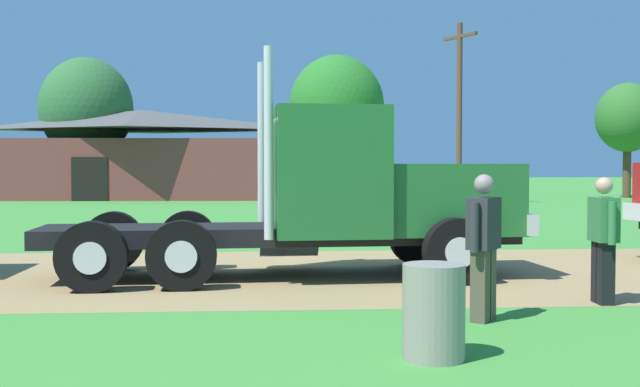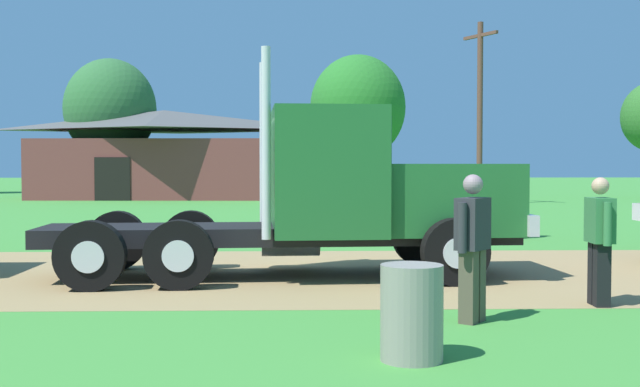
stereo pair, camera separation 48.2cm
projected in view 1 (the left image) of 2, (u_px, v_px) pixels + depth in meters
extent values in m
plane|color=#408C36|center=(345.00, 273.00, 12.98)|extent=(200.00, 200.00, 0.00)
cube|color=#9A8052|center=(345.00, 273.00, 12.98)|extent=(120.00, 6.61, 0.01)
cube|color=black|center=(280.00, 234.00, 12.48)|extent=(7.58, 2.00, 0.28)
cube|color=#23662D|center=(442.00, 198.00, 12.81)|extent=(2.27, 2.15, 1.12)
cube|color=silver|center=(508.00, 221.00, 12.97)|extent=(0.30, 2.22, 0.32)
cube|color=#23662D|center=(326.00, 172.00, 12.54)|extent=(1.86, 2.41, 2.00)
cube|color=#2D3D4C|center=(379.00, 147.00, 12.64)|extent=(0.16, 1.92, 0.88)
cylinder|color=silver|center=(262.00, 146.00, 13.30)|extent=(0.14, 0.14, 2.85)
cylinder|color=silver|center=(269.00, 143.00, 11.49)|extent=(0.14, 0.14, 2.85)
cylinder|color=silver|center=(288.00, 241.00, 13.52)|extent=(1.03, 0.58, 0.52)
cylinder|color=black|center=(418.00, 237.00, 13.96)|extent=(1.02, 0.36, 1.01)
cylinder|color=silver|center=(416.00, 236.00, 14.12)|extent=(0.45, 0.07, 0.45)
cylinder|color=black|center=(457.00, 251.00, 11.68)|extent=(1.02, 0.36, 1.01)
cylinder|color=silver|center=(460.00, 253.00, 11.52)|extent=(0.45, 0.07, 0.45)
cylinder|color=black|center=(113.00, 241.00, 13.27)|extent=(1.02, 0.36, 1.01)
cylinder|color=silver|center=(115.00, 240.00, 13.43)|extent=(0.45, 0.07, 0.45)
cylinder|color=black|center=(92.00, 257.00, 10.99)|extent=(1.02, 0.36, 1.01)
cylinder|color=silver|center=(90.00, 258.00, 10.83)|extent=(0.45, 0.07, 0.45)
cylinder|color=black|center=(188.00, 240.00, 13.43)|extent=(1.02, 0.36, 1.01)
cylinder|color=silver|center=(188.00, 239.00, 13.59)|extent=(0.45, 0.07, 0.45)
cylinder|color=black|center=(182.00, 255.00, 11.15)|extent=(1.02, 0.36, 1.01)
cylinder|color=silver|center=(181.00, 257.00, 10.99)|extent=(0.45, 0.07, 0.45)
cube|color=#33723F|center=(604.00, 219.00, 10.06)|extent=(0.27, 0.45, 0.57)
sphere|color=tan|center=(604.00, 186.00, 10.04)|extent=(0.22, 0.22, 0.22)
cube|color=black|center=(600.00, 272.00, 10.18)|extent=(0.18, 0.17, 0.81)
cube|color=black|center=(606.00, 274.00, 9.98)|extent=(0.18, 0.17, 0.81)
cylinder|color=#33723F|center=(595.00, 220.00, 10.33)|extent=(0.10, 0.10, 0.54)
cylinder|color=#33723F|center=(612.00, 223.00, 9.79)|extent=(0.10, 0.10, 0.54)
cube|color=#2D2D33|center=(484.00, 223.00, 8.94)|extent=(0.48, 0.51, 0.59)
sphere|color=gray|center=(484.00, 184.00, 8.92)|extent=(0.23, 0.23, 0.23)
cube|color=brown|center=(480.00, 286.00, 8.88)|extent=(0.24, 0.24, 0.83)
cube|color=brown|center=(486.00, 284.00, 9.04)|extent=(0.24, 0.24, 0.83)
cylinder|color=#2D2D33|center=(475.00, 227.00, 8.71)|extent=(0.10, 0.10, 0.56)
cylinder|color=#2D2D33|center=(492.00, 224.00, 9.17)|extent=(0.10, 0.10, 0.56)
cube|color=#B22D33|center=(506.00, 191.00, 19.24)|extent=(0.43, 0.48, 0.60)
sphere|color=tan|center=(506.00, 173.00, 19.23)|extent=(0.23, 0.23, 0.23)
cylinder|color=black|center=(506.00, 169.00, 19.22)|extent=(0.24, 0.24, 0.06)
cube|color=brown|center=(505.00, 221.00, 19.19)|extent=(0.24, 0.23, 0.85)
cube|color=brown|center=(506.00, 220.00, 19.35)|extent=(0.24, 0.23, 0.85)
cylinder|color=#B22D33|center=(504.00, 193.00, 19.01)|extent=(0.10, 0.10, 0.57)
cylinder|color=#B22D33|center=(508.00, 192.00, 19.47)|extent=(0.10, 0.10, 0.57)
cylinder|color=gray|center=(434.00, 312.00, 7.19)|extent=(0.58, 0.58, 0.88)
cube|color=brown|center=(142.00, 169.00, 42.06)|extent=(13.45, 6.78, 3.15)
pyramid|color=#505050|center=(142.00, 120.00, 41.96)|extent=(14.12, 7.11, 1.08)
cube|color=black|center=(90.00, 179.00, 38.89)|extent=(1.80, 0.14, 2.20)
cylinder|color=brown|center=(459.00, 114.00, 35.56)|extent=(0.26, 0.26, 8.25)
cube|color=brown|center=(460.00, 36.00, 35.43)|extent=(1.14, 2.02, 0.14)
cylinder|color=#513823|center=(87.00, 171.00, 43.18)|extent=(0.44, 0.44, 2.91)
ellipsoid|color=#2E6432|center=(86.00, 108.00, 43.05)|extent=(5.08, 5.08, 5.59)
cylinder|color=#513823|center=(337.00, 172.00, 42.30)|extent=(0.44, 0.44, 2.86)
ellipsoid|color=#277126|center=(337.00, 107.00, 42.18)|extent=(5.15, 5.15, 5.66)
cylinder|color=#513823|center=(627.00, 170.00, 42.98)|extent=(0.44, 0.44, 3.04)
ellipsoid|color=#2F6728|center=(628.00, 117.00, 42.88)|extent=(3.46, 3.46, 3.80)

